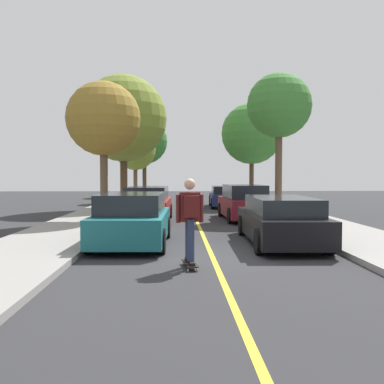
{
  "coord_description": "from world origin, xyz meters",
  "views": [
    {
      "loc": [
        -0.84,
        -10.09,
        1.94
      ],
      "look_at": [
        -0.17,
        8.32,
        1.18
      ],
      "focal_mm": 39.37,
      "sensor_mm": 36.0,
      "label": 1
    }
  ],
  "objects": [
    {
      "name": "center_line",
      "position": [
        0.0,
        4.0,
        0.0
      ],
      "size": [
        0.12,
        39.2,
        0.01
      ],
      "primitive_type": "cube",
      "color": "gold",
      "rests_on": "ground"
    },
    {
      "name": "fire_hydrant",
      "position": [
        -3.55,
        7.89,
        0.49
      ],
      "size": [
        0.2,
        0.2,
        0.7
      ],
      "color": "#B2140F",
      "rests_on": "sidewalk_left"
    },
    {
      "name": "parked_car_left_nearest",
      "position": [
        -2.05,
        1.46,
        0.71
      ],
      "size": [
        2.03,
        4.08,
        1.43
      ],
      "color": "#196066",
      "rests_on": "ground"
    },
    {
      "name": "parked_car_right_near",
      "position": [
        2.05,
        7.9,
        0.74
      ],
      "size": [
        1.91,
        4.37,
        1.51
      ],
      "color": "maroon",
      "rests_on": "ground"
    },
    {
      "name": "sidewalk_left",
      "position": [
        -4.47,
        0.0,
        0.07
      ],
      "size": [
        2.74,
        56.0,
        0.14
      ],
      "primitive_type": "cube",
      "color": "gray",
      "rests_on": "ground"
    },
    {
      "name": "street_tree_right_nearest",
      "position": [
        3.76,
        8.75,
        5.01
      ],
      "size": [
        2.89,
        2.89,
        6.36
      ],
      "color": "brown",
      "rests_on": "sidewalk_right"
    },
    {
      "name": "skateboarder",
      "position": [
        -0.56,
        -1.43,
        1.1
      ],
      "size": [
        0.59,
        0.71,
        1.75
      ],
      "color": "black",
      "rests_on": "skateboard"
    },
    {
      "name": "ground",
      "position": [
        0.0,
        0.0,
        0.0
      ],
      "size": [
        80.0,
        80.0,
        0.0
      ],
      "primitive_type": "plane",
      "color": "#2D2D30"
    },
    {
      "name": "street_tree_left_near",
      "position": [
        -3.76,
        13.2,
        5.01
      ],
      "size": [
        4.74,
        4.74,
        7.26
      ],
      "color": "#4C3823",
      "rests_on": "sidewalk_left"
    },
    {
      "name": "street_tree_right_near",
      "position": [
        3.76,
        15.6,
        4.45
      ],
      "size": [
        3.72,
        3.72,
        6.18
      ],
      "color": "#4C3823",
      "rests_on": "sidewalk_right"
    },
    {
      "name": "parked_car_left_near",
      "position": [
        -2.05,
        7.3,
        0.72
      ],
      "size": [
        2.01,
        4.36,
        1.45
      ],
      "color": "maroon",
      "rests_on": "ground"
    },
    {
      "name": "parked_car_right_far",
      "position": [
        2.05,
        15.03,
        0.62
      ],
      "size": [
        1.94,
        4.27,
        1.27
      ],
      "color": "navy",
      "rests_on": "ground"
    },
    {
      "name": "parked_car_right_nearest",
      "position": [
        2.05,
        1.52,
        0.67
      ],
      "size": [
        2.0,
        4.73,
        1.32
      ],
      "color": "black",
      "rests_on": "ground"
    },
    {
      "name": "street_tree_left_farthest",
      "position": [
        -3.76,
        28.04,
        4.95
      ],
      "size": [
        4.13,
        4.13,
        6.9
      ],
      "color": "#3D2D1E",
      "rests_on": "sidewalk_left"
    },
    {
      "name": "skateboard",
      "position": [
        -0.57,
        -1.4,
        0.09
      ],
      "size": [
        0.34,
        0.86,
        0.1
      ],
      "color": "black",
      "rests_on": "ground"
    },
    {
      "name": "street_tree_left_nearest",
      "position": [
        -3.76,
        6.89,
        4.15
      ],
      "size": [
        2.96,
        2.96,
        5.52
      ],
      "color": "brown",
      "rests_on": "sidewalk_left"
    },
    {
      "name": "street_tree_left_far",
      "position": [
        -3.76,
        19.71,
        3.68
      ],
      "size": [
        2.86,
        2.86,
        4.99
      ],
      "color": "brown",
      "rests_on": "sidewalk_left"
    }
  ]
}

